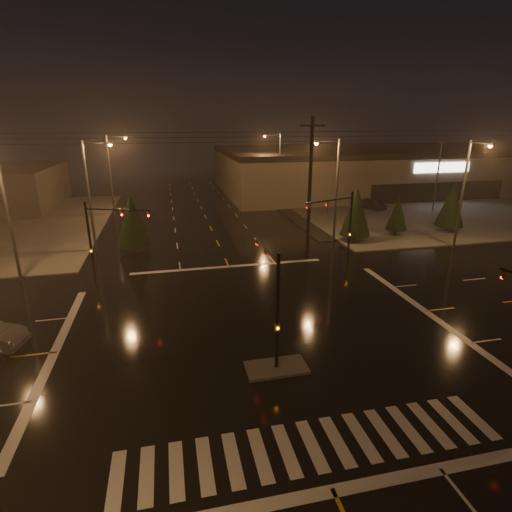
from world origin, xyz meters
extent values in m
plane|color=black|center=(0.00, 0.00, 0.00)|extent=(140.00, 140.00, 0.00)
cube|color=#4C4943|center=(30.00, 30.00, 0.06)|extent=(36.00, 36.00, 0.12)
cube|color=#4C4943|center=(0.00, -4.00, 0.07)|extent=(3.00, 1.60, 0.15)
cube|color=beige|center=(0.00, -9.00, 0.01)|extent=(15.00, 2.60, 0.01)
cube|color=beige|center=(0.00, -11.00, 0.01)|extent=(16.00, 0.50, 0.01)
cube|color=beige|center=(0.00, 11.00, 0.01)|extent=(16.00, 0.50, 0.01)
cube|color=black|center=(35.00, 28.00, 0.04)|extent=(50.00, 24.00, 0.08)
cube|color=brown|center=(35.00, 46.00, 3.50)|extent=(60.00, 28.00, 7.00)
cube|color=black|center=(35.00, 46.00, 6.80)|extent=(60.20, 28.20, 0.80)
cube|color=white|center=(35.00, 31.90, 5.20)|extent=(9.00, 0.20, 1.40)
cube|color=black|center=(35.00, 31.95, 1.60)|extent=(22.00, 0.15, 2.80)
cylinder|color=black|center=(0.00, -4.00, 3.00)|extent=(0.18, 0.18, 6.00)
cylinder|color=black|center=(0.00, -1.75, 5.50)|extent=(0.12, 4.50, 0.12)
imported|color=#594707|center=(0.00, 0.27, 5.45)|extent=(0.16, 0.20, 1.00)
cube|color=#594707|center=(0.00, -4.00, 2.30)|extent=(0.25, 0.18, 0.35)
cylinder|color=black|center=(10.50, 10.50, 3.00)|extent=(0.18, 0.18, 6.00)
cylinder|color=black|center=(8.15, 9.64, 5.50)|extent=(4.74, 1.82, 0.12)
imported|color=#594707|center=(6.04, 8.88, 5.45)|extent=(0.24, 0.22, 1.00)
cube|color=#594707|center=(10.50, 10.50, 2.30)|extent=(0.25, 0.18, 0.35)
cylinder|color=black|center=(-10.50, 10.50, 3.00)|extent=(0.18, 0.18, 6.00)
cylinder|color=black|center=(-8.15, 9.64, 5.50)|extent=(4.74, 1.82, 0.12)
imported|color=#594707|center=(-6.04, 8.88, 5.45)|extent=(0.24, 0.22, 1.00)
cube|color=#594707|center=(-10.50, 10.50, 2.30)|extent=(0.25, 0.18, 0.35)
imported|color=#594707|center=(9.20, -6.93, 5.45)|extent=(0.22, 0.24, 1.00)
cylinder|color=#38383A|center=(-11.50, 18.00, 5.00)|extent=(0.24, 0.24, 10.00)
cylinder|color=#38383A|center=(-10.30, 18.00, 9.80)|extent=(2.40, 0.14, 0.14)
cube|color=#38383A|center=(-9.20, 18.00, 9.75)|extent=(0.70, 0.30, 0.18)
sphere|color=orange|center=(-9.20, 18.00, 9.62)|extent=(0.32, 0.32, 0.32)
cylinder|color=#38383A|center=(-11.50, 34.00, 5.00)|extent=(0.24, 0.24, 10.00)
cylinder|color=#38383A|center=(-10.30, 34.00, 9.80)|extent=(2.40, 0.14, 0.14)
cube|color=#38383A|center=(-9.20, 34.00, 9.75)|extent=(0.70, 0.30, 0.18)
sphere|color=orange|center=(-9.20, 34.00, 9.62)|extent=(0.32, 0.32, 0.32)
cylinder|color=#38383A|center=(11.50, 16.00, 5.00)|extent=(0.24, 0.24, 10.00)
cylinder|color=#38383A|center=(10.30, 16.00, 9.80)|extent=(2.40, 0.14, 0.14)
cube|color=#38383A|center=(9.20, 16.00, 9.75)|extent=(0.70, 0.30, 0.18)
sphere|color=orange|center=(9.20, 16.00, 9.62)|extent=(0.32, 0.32, 0.32)
cylinder|color=#38383A|center=(11.50, 36.00, 5.00)|extent=(0.24, 0.24, 10.00)
cylinder|color=#38383A|center=(10.30, 36.00, 9.80)|extent=(2.40, 0.14, 0.14)
cube|color=#38383A|center=(9.20, 36.00, 9.75)|extent=(0.70, 0.30, 0.18)
sphere|color=orange|center=(9.20, 36.00, 9.62)|extent=(0.32, 0.32, 0.32)
cylinder|color=#38383A|center=(-16.00, 11.50, 5.00)|extent=(0.24, 0.24, 10.00)
cylinder|color=#38383A|center=(22.00, 11.50, 5.00)|extent=(0.24, 0.24, 10.00)
cylinder|color=#38383A|center=(22.00, 10.30, 9.80)|extent=(0.14, 2.40, 0.14)
cube|color=#38383A|center=(22.00, 9.20, 9.75)|extent=(0.30, 0.70, 0.18)
sphere|color=orange|center=(22.00, 9.20, 9.62)|extent=(0.32, 0.32, 0.32)
cylinder|color=black|center=(8.00, 14.00, 6.00)|extent=(0.32, 0.32, 12.00)
cube|color=black|center=(8.00, 14.00, 11.20)|extent=(2.20, 0.12, 0.12)
cylinder|color=black|center=(13.63, 15.65, 0.35)|extent=(0.18, 0.18, 0.70)
cone|color=black|center=(13.63, 15.65, 3.06)|extent=(3.02, 3.02, 4.71)
cylinder|color=black|center=(18.82, 16.62, 0.35)|extent=(0.18, 0.18, 0.70)
cone|color=black|center=(18.82, 16.62, 2.44)|extent=(2.22, 2.22, 3.47)
cylinder|color=black|center=(25.38, 16.86, 0.35)|extent=(0.18, 0.18, 0.70)
cone|color=black|center=(25.38, 16.86, 3.04)|extent=(2.99, 2.99, 4.67)
cylinder|color=black|center=(-7.87, 16.93, 0.35)|extent=(0.18, 0.18, 0.70)
cone|color=black|center=(-7.87, 16.93, 3.07)|extent=(3.03, 3.03, 4.74)
imported|color=black|center=(22.95, 29.74, 0.76)|extent=(3.73, 4.74, 1.51)
camera|label=1|loc=(-4.66, -20.14, 11.49)|focal=28.00mm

